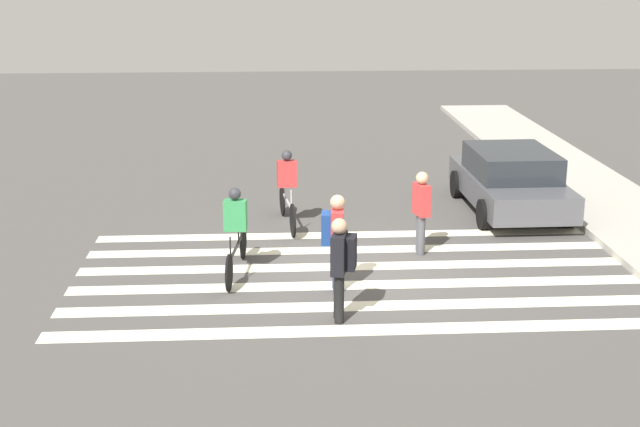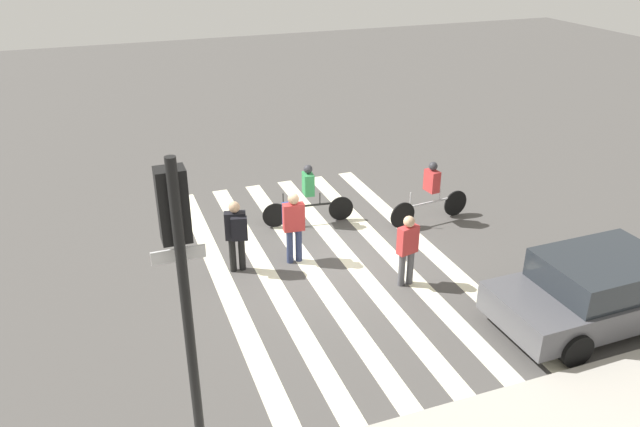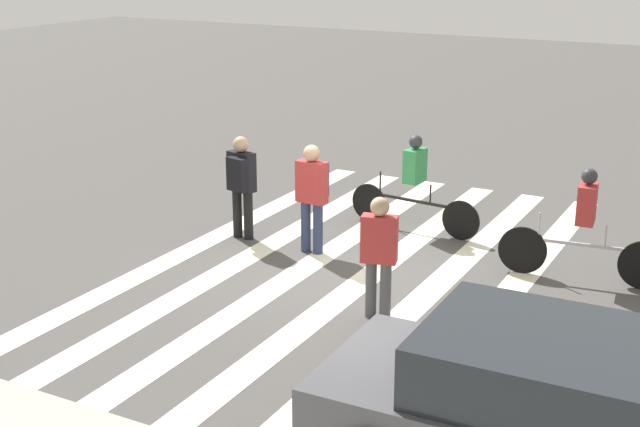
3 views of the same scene
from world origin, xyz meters
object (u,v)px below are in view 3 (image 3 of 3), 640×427
at_px(pedestrian_adult_tall_backpack, 241,180).
at_px(pedestrian_adult_yellow_jacket, 313,190).
at_px(car_parked_dark_suv, 553,409).
at_px(cyclist_far_lane, 585,222).
at_px(cyclist_mid_street, 414,179).
at_px(pedestrian_child_with_backpack, 379,251).

relative_size(pedestrian_adult_tall_backpack, pedestrian_adult_yellow_jacket, 0.99).
height_order(pedestrian_adult_tall_backpack, car_parked_dark_suv, pedestrian_adult_tall_backpack).
bearing_deg(car_parked_dark_suv, cyclist_far_lane, -81.43).
relative_size(pedestrian_adult_yellow_jacket, car_parked_dark_suv, 0.40).
relative_size(pedestrian_adult_tall_backpack, cyclist_mid_street, 0.71).
distance_m(pedestrian_child_with_backpack, car_parked_dark_suv, 3.76).
height_order(pedestrian_child_with_backpack, car_parked_dark_suv, pedestrian_child_with_backpack).
xyz_separation_m(pedestrian_adult_tall_backpack, car_parked_dark_suv, (-6.01, 4.28, -0.25)).
bearing_deg(pedestrian_child_with_backpack, pedestrian_adult_yellow_jacket, -56.98).
height_order(pedestrian_child_with_backpack, pedestrian_adult_yellow_jacket, pedestrian_adult_yellow_jacket).
bearing_deg(pedestrian_adult_yellow_jacket, cyclist_far_lane, -164.34).
bearing_deg(pedestrian_adult_tall_backpack, car_parked_dark_suv, -22.66).
bearing_deg(pedestrian_adult_tall_backpack, pedestrian_adult_yellow_jacket, 12.93).
height_order(cyclist_mid_street, car_parked_dark_suv, cyclist_mid_street).
distance_m(pedestrian_adult_yellow_jacket, cyclist_far_lane, 3.97).
relative_size(pedestrian_adult_yellow_jacket, cyclist_far_lane, 0.72).
bearing_deg(pedestrian_adult_tall_backpack, cyclist_mid_street, 50.00).
relative_size(pedestrian_child_with_backpack, cyclist_far_lane, 0.69).
xyz_separation_m(pedestrian_adult_yellow_jacket, cyclist_far_lane, (-3.90, -0.71, -0.12)).
relative_size(cyclist_mid_street, car_parked_dark_suv, 0.56).
bearing_deg(pedestrian_adult_yellow_jacket, pedestrian_adult_tall_backpack, 5.41).
bearing_deg(cyclist_far_lane, pedestrian_adult_yellow_jacket, 4.02).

